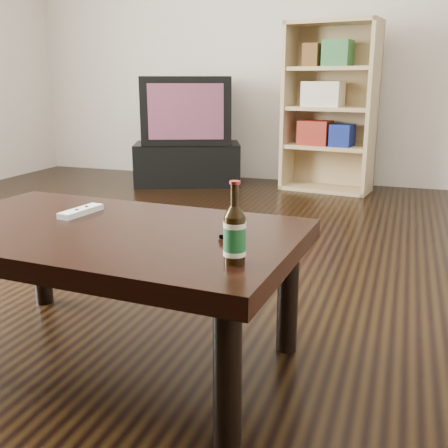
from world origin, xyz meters
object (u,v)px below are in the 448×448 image
(tv_stand, at_px, (187,164))
(bookshelf, at_px, (329,105))
(coffee_table, at_px, (107,245))
(phone, at_px, (231,233))
(remote, at_px, (81,211))
(beer_bottle, at_px, (235,235))
(tv, at_px, (187,110))

(tv_stand, relative_size, bookshelf, 0.68)
(coffee_table, height_order, phone, phone)
(remote, bearing_deg, beer_bottle, -17.28)
(tv_stand, height_order, phone, phone)
(tv, height_order, beer_bottle, tv)
(tv, height_order, phone, tv)
(coffee_table, xyz_separation_m, phone, (0.43, 0.04, 0.07))
(tv, bearing_deg, beer_bottle, -86.53)
(tv_stand, distance_m, remote, 3.10)
(beer_bottle, distance_m, phone, 0.26)
(beer_bottle, relative_size, phone, 1.76)
(coffee_table, bearing_deg, beer_bottle, -20.77)
(beer_bottle, distance_m, remote, 0.77)
(bookshelf, bearing_deg, tv_stand, -163.98)
(tv_stand, distance_m, coffee_table, 3.27)
(tv_stand, relative_size, coffee_table, 0.74)
(tv, distance_m, coffee_table, 3.27)
(bookshelf, relative_size, remote, 7.33)
(tv, xyz_separation_m, remote, (0.84, -2.97, -0.20))
(phone, bearing_deg, bookshelf, 84.06)
(bookshelf, relative_size, coffee_table, 1.09)
(bookshelf, height_order, remote, bookshelf)
(remote, bearing_deg, bookshelf, 89.43)
(tv_stand, distance_m, bookshelf, 1.41)
(tv_stand, xyz_separation_m, bookshelf, (1.29, 0.17, 0.56))
(bookshelf, distance_m, coffee_table, 3.30)
(bookshelf, relative_size, phone, 11.38)
(tv_stand, xyz_separation_m, coffee_table, (1.03, -3.10, 0.22))
(tv_stand, height_order, tv, tv)
(bookshelf, xyz_separation_m, coffee_table, (-0.26, -3.27, -0.33))
(bookshelf, height_order, phone, bookshelf)
(tv, height_order, bookshelf, bookshelf)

